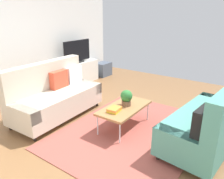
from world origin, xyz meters
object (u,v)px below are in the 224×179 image
(couch_green, at_px, (211,121))
(table_book_0, at_px, (114,110))
(vase_0, at_px, (61,63))
(tv_console, at_px, (78,73))
(coffee_table, at_px, (124,108))
(bottle_0, at_px, (68,62))
(bottle_1, at_px, (71,62))
(tv, at_px, (77,52))
(couch_beige, at_px, (55,95))
(storage_trunk, at_px, (103,69))
(potted_plant, at_px, (126,97))

(couch_green, bearing_deg, table_book_0, 116.62)
(vase_0, bearing_deg, couch_green, -98.62)
(couch_green, bearing_deg, tv_console, 79.55)
(table_book_0, bearing_deg, coffee_table, -9.05)
(bottle_0, bearing_deg, bottle_1, 0.00)
(tv_console, height_order, vase_0, vase_0)
(tv, height_order, bottle_0, tv)
(tv, xyz_separation_m, bottle_1, (-0.30, -0.02, -0.23))
(couch_beige, distance_m, coffee_table, 1.47)
(table_book_0, relative_size, vase_0, 1.65)
(tv_console, bearing_deg, couch_green, -106.64)
(coffee_table, height_order, table_book_0, table_book_0)
(bottle_1, bearing_deg, bottle_0, 180.00)
(storage_trunk, height_order, potted_plant, potted_plant)
(table_book_0, bearing_deg, tv, 55.33)
(tv_console, xyz_separation_m, vase_0, (-0.58, 0.05, 0.39))
(tv_console, relative_size, tv, 1.40)
(storage_trunk, bearing_deg, potted_plant, -135.43)
(couch_green, xyz_separation_m, storage_trunk, (2.29, 3.89, -0.22))
(vase_0, xyz_separation_m, bottle_1, (0.28, -0.09, 0.01))
(coffee_table, distance_m, tv_console, 2.96)
(tv, bearing_deg, vase_0, 173.12)
(couch_beige, relative_size, vase_0, 13.29)
(coffee_table, distance_m, table_book_0, 0.27)
(coffee_table, bearing_deg, vase_0, 71.22)
(couch_beige, xyz_separation_m, vase_0, (1.28, 1.20, 0.27))
(vase_0, xyz_separation_m, bottle_0, (0.17, -0.09, 0.01))
(tv, height_order, vase_0, tv)
(couch_beige, xyz_separation_m, potted_plant, (0.45, -1.42, 0.13))
(bottle_1, bearing_deg, storage_trunk, -2.45)
(vase_0, bearing_deg, tv, -6.88)
(couch_beige, relative_size, tv_console, 1.38)
(bottle_1, bearing_deg, vase_0, 161.98)
(potted_plant, height_order, bottle_1, bottle_1)
(tv, xyz_separation_m, vase_0, (-0.58, 0.07, -0.24))
(table_book_0, bearing_deg, couch_green, -69.57)
(couch_beige, distance_m, table_book_0, 1.39)
(vase_0, relative_size, bottle_1, 0.89)
(storage_trunk, xyz_separation_m, potted_plant, (-2.50, -2.47, 0.36))
(coffee_table, xyz_separation_m, tv, (1.47, 2.55, 0.56))
(coffee_table, xyz_separation_m, storage_trunk, (2.57, 2.47, -0.17))
(couch_beige, distance_m, potted_plant, 1.49)
(couch_beige, relative_size, table_book_0, 8.05)
(storage_trunk, height_order, table_book_0, table_book_0)
(tv, distance_m, bottle_0, 0.47)
(tv, distance_m, bottle_1, 0.38)
(couch_green, bearing_deg, tv, 79.47)
(potted_plant, distance_m, bottle_0, 2.72)
(tv, xyz_separation_m, table_book_0, (-1.74, -2.51, -0.52))
(tv, bearing_deg, coffee_table, -119.96)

